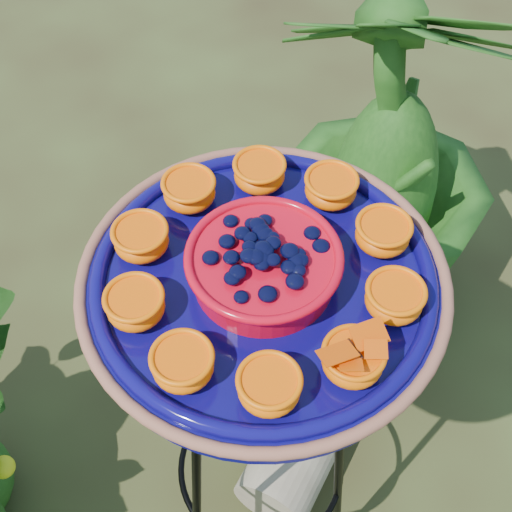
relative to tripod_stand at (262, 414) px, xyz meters
name	(u,v)px	position (x,y,z in m)	size (l,w,h in m)	color
tripod_stand	(262,414)	(0.00, 0.00, 0.00)	(0.47, 0.47, 0.99)	black
feeder_dish	(264,279)	(0.00, 0.00, 0.44)	(0.66, 0.66, 0.12)	#0B0759
driftwood_log	(317,413)	(0.26, 0.12, -0.51)	(0.19, 0.19, 0.57)	tan
shrub_back_right	(389,156)	(0.70, 0.45, -0.07)	(0.59, 0.59, 1.06)	#184412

